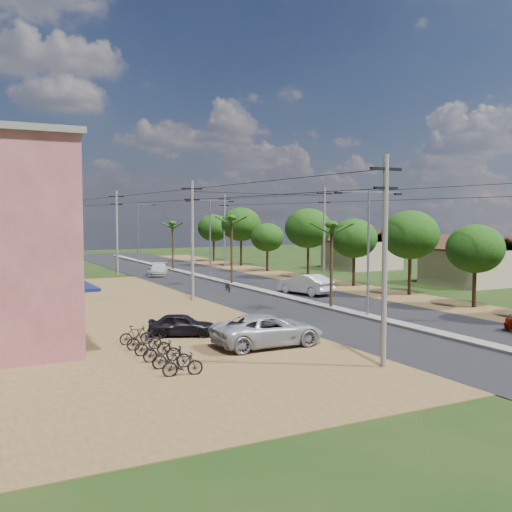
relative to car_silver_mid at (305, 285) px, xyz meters
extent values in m
plane|color=black|center=(-2.39, -11.10, -0.82)|extent=(160.00, 160.00, 0.00)
cube|color=black|center=(-2.39, 3.90, -0.80)|extent=(12.00, 110.00, 0.04)
cube|color=#605E56|center=(-2.39, 6.90, -0.73)|extent=(1.00, 90.00, 0.18)
cube|color=brown|center=(-17.39, -3.10, -0.80)|extent=(18.00, 46.00, 0.04)
cube|color=brown|center=(6.11, 3.90, -0.80)|extent=(5.00, 90.00, 0.03)
cube|color=#0F1741|center=(-19.99, -11.10, 2.28)|extent=(0.80, 5.40, 0.15)
cube|color=black|center=(-20.34, -11.10, 0.48)|extent=(0.10, 3.00, 2.40)
cube|color=navy|center=(-20.31, -11.10, 5.68)|extent=(0.12, 4.20, 1.20)
cube|color=#0F1741|center=(-19.99, -4.10, 2.28)|extent=(0.80, 5.40, 0.15)
cube|color=black|center=(-20.34, -4.10, 0.48)|extent=(0.10, 3.00, 2.40)
cube|color=navy|center=(-20.31, -4.10, 5.03)|extent=(0.12, 4.20, 1.20)
cube|color=#0F1741|center=(-19.99, 2.90, 2.28)|extent=(0.80, 5.40, 0.15)
cube|color=black|center=(-20.34, 2.90, 0.48)|extent=(0.10, 3.00, 2.40)
cube|color=navy|center=(-20.31, 2.90, 4.38)|extent=(0.12, 4.20, 1.20)
cube|color=tan|center=(17.61, -1.10, 0.83)|extent=(7.00, 7.00, 3.30)
cube|color=tan|center=(18.61, 16.90, 0.83)|extent=(7.00, 7.00, 3.30)
cylinder|color=black|center=(6.91, -11.10, 1.11)|extent=(0.28, 0.28, 3.85)
ellipsoid|color=black|center=(6.91, -11.10, 3.31)|extent=(4.00, 4.00, 3.40)
cylinder|color=black|center=(7.31, -4.10, 1.46)|extent=(0.28, 0.28, 4.55)
ellipsoid|color=black|center=(7.31, -4.10, 4.06)|extent=(4.60, 4.60, 3.91)
cylinder|color=black|center=(7.01, 2.90, 1.21)|extent=(0.28, 0.28, 4.06)
ellipsoid|color=black|center=(7.01, 2.90, 3.53)|extent=(4.20, 4.20, 3.57)
cylinder|color=black|center=(7.21, 10.90, 1.56)|extent=(0.28, 0.28, 4.76)
ellipsoid|color=black|center=(7.21, 10.90, 4.28)|extent=(4.80, 4.80, 4.08)
cylinder|color=black|center=(6.81, 18.90, 1.00)|extent=(0.28, 0.28, 3.64)
ellipsoid|color=black|center=(6.81, 18.90, 3.08)|extent=(3.80, 3.80, 3.23)
cylinder|color=black|center=(7.41, 26.90, 1.63)|extent=(0.28, 0.28, 4.90)
ellipsoid|color=black|center=(7.41, 26.90, 4.43)|extent=(5.00, 5.00, 4.25)
cylinder|color=black|center=(7.11, 34.90, 1.35)|extent=(0.28, 0.28, 4.34)
ellipsoid|color=black|center=(7.11, 34.90, 3.83)|extent=(4.40, 4.40, 3.74)
cylinder|color=black|center=(-2.39, -7.10, 2.08)|extent=(0.22, 0.22, 5.80)
cylinder|color=black|center=(-2.39, 8.90, 2.28)|extent=(0.22, 0.22, 6.20)
cylinder|color=black|center=(-2.39, 24.90, 1.93)|extent=(0.22, 0.22, 5.50)
cylinder|color=gray|center=(-2.39, -11.10, 3.18)|extent=(0.16, 0.16, 8.00)
cube|color=gray|center=(-1.19, -11.10, 7.08)|extent=(2.40, 0.08, 0.08)
cube|color=gray|center=(-3.59, -11.10, 7.08)|extent=(2.40, 0.08, 0.08)
cube|color=black|center=(-0.09, -11.10, 6.98)|extent=(0.50, 0.18, 0.12)
cube|color=black|center=(-4.69, -11.10, 6.98)|extent=(0.50, 0.18, 0.12)
cylinder|color=gray|center=(-2.39, 13.90, 3.18)|extent=(0.16, 0.16, 8.00)
cube|color=gray|center=(-1.19, 13.90, 7.08)|extent=(2.40, 0.08, 0.08)
cube|color=gray|center=(-3.59, 13.90, 7.08)|extent=(2.40, 0.08, 0.08)
cube|color=black|center=(-0.09, 13.90, 6.98)|extent=(0.50, 0.18, 0.12)
cube|color=black|center=(-4.69, 13.90, 6.98)|extent=(0.50, 0.18, 0.12)
cylinder|color=gray|center=(-2.39, 38.90, 3.18)|extent=(0.16, 0.16, 8.00)
cube|color=gray|center=(-1.19, 38.90, 7.08)|extent=(2.40, 0.08, 0.08)
cube|color=gray|center=(-3.59, 38.90, 7.08)|extent=(2.40, 0.08, 0.08)
cube|color=black|center=(-0.09, 38.90, 6.98)|extent=(0.50, 0.18, 0.12)
cube|color=black|center=(-4.69, 38.90, 6.98)|extent=(0.50, 0.18, 0.12)
cylinder|color=#605E56|center=(-9.39, -21.10, 3.68)|extent=(0.24, 0.24, 9.00)
cube|color=black|center=(-9.39, -21.10, 7.58)|extent=(1.60, 0.12, 0.12)
cube|color=black|center=(-9.39, -21.10, 6.78)|extent=(1.20, 0.12, 0.12)
cylinder|color=#605E56|center=(-9.39, 0.90, 3.68)|extent=(0.24, 0.24, 9.00)
cube|color=black|center=(-9.39, 0.90, 7.58)|extent=(1.60, 0.12, 0.12)
cube|color=black|center=(-9.39, 0.90, 6.78)|extent=(1.20, 0.12, 0.12)
cylinder|color=#605E56|center=(-9.39, 22.90, 3.68)|extent=(0.24, 0.24, 9.00)
cube|color=black|center=(-9.39, 22.90, 7.58)|extent=(1.60, 0.12, 0.12)
cube|color=black|center=(-9.39, 22.90, 6.78)|extent=(1.20, 0.12, 0.12)
cylinder|color=#605E56|center=(-9.39, 43.90, 3.68)|extent=(0.24, 0.24, 9.00)
cube|color=black|center=(-9.39, 43.90, 7.58)|extent=(1.60, 0.12, 0.12)
cube|color=black|center=(-9.39, 43.90, 6.78)|extent=(1.20, 0.12, 0.12)
cylinder|color=#605E56|center=(5.11, 4.90, 3.68)|extent=(0.24, 0.24, 9.00)
cube|color=black|center=(5.11, 4.90, 7.58)|extent=(1.60, 0.12, 0.12)
cube|color=black|center=(5.11, 4.90, 6.78)|extent=(1.20, 0.12, 0.12)
cylinder|color=#605E56|center=(5.11, 26.90, 3.68)|extent=(0.24, 0.24, 9.00)
cube|color=black|center=(5.11, 26.90, 7.58)|extent=(1.60, 0.12, 0.12)
cube|color=black|center=(5.11, 26.90, 6.78)|extent=(1.20, 0.12, 0.12)
imported|color=#A5A8AD|center=(0.00, 0.00, 0.00)|extent=(2.86, 5.24, 1.64)
imported|color=#B4B3AF|center=(-5.79, 19.85, -0.17)|extent=(3.44, 4.81, 1.29)
imported|color=#A5A8AD|center=(-11.81, -15.30, -0.04)|extent=(5.64, 2.63, 1.56)
imported|color=black|center=(-14.72, -11.06, -0.21)|extent=(3.84, 2.77, 1.22)
imported|color=black|center=(-4.87, 4.36, -0.36)|extent=(1.00, 1.84, 0.92)
imported|color=black|center=(-7.08, 18.80, -0.36)|extent=(0.57, 1.56, 0.92)
cube|color=#A90F44|center=(-10.39, -14.04, -0.38)|extent=(0.15, 1.06, 0.88)
cylinder|color=black|center=(-10.39, -14.53, -0.60)|extent=(0.04, 0.04, 0.44)
cylinder|color=black|center=(-10.39, -13.56, -0.60)|extent=(0.04, 0.04, 0.44)
imported|color=black|center=(-17.47, -18.51, -0.32)|extent=(1.72, 0.75, 1.00)
imported|color=black|center=(-17.47, -17.21, -0.32)|extent=(1.72, 0.75, 1.00)
imported|color=black|center=(-17.47, -15.91, -0.32)|extent=(1.72, 0.75, 1.00)
imported|color=black|center=(-17.47, -14.61, -0.32)|extent=(1.72, 0.75, 1.00)
imported|color=black|center=(-17.47, -13.31, -0.32)|extent=(1.72, 0.75, 1.00)
imported|color=black|center=(-17.47, -12.01, -0.32)|extent=(1.72, 0.75, 1.00)
camera|label=1|loc=(-25.78, -40.83, 5.70)|focal=42.00mm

